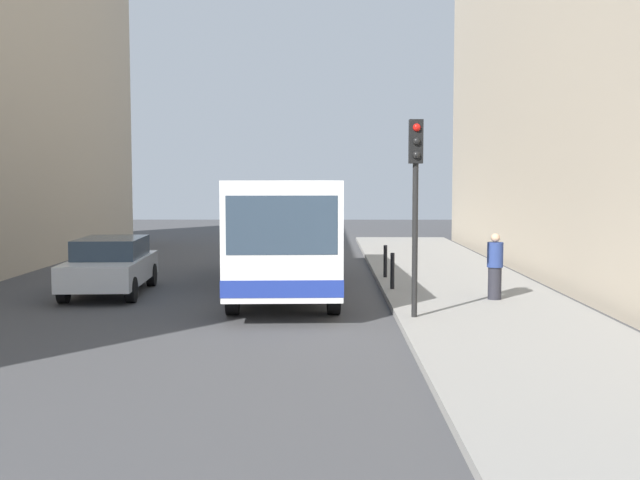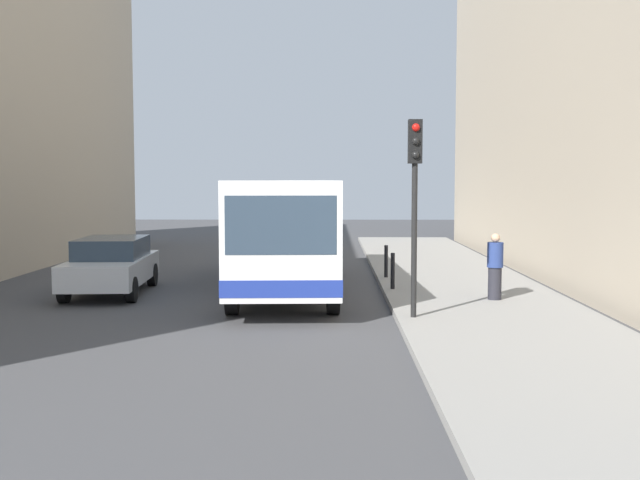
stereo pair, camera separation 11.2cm
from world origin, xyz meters
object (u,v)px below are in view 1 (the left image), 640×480
car_beside_bus (111,264)px  traffic_light (416,180)px  pedestrian_near_signal (495,267)px  bollard_mid (385,261)px  bollard_near (392,271)px  bus (285,227)px

car_beside_bus → traffic_light: size_ratio=1.10×
traffic_light → pedestrian_near_signal: bearing=47.6°
car_beside_bus → bollard_mid: 7.81m
bollard_near → car_beside_bus: bearing=179.6°
traffic_light → bollard_mid: size_ratio=4.32×
traffic_light → bollard_near: traffic_light is taller
bus → bollard_near: bearing=159.3°
pedestrian_near_signal → car_beside_bus: bearing=-85.9°
traffic_light → bollard_near: 4.82m
car_beside_bus → traffic_light: traffic_light is taller
bollard_mid → pedestrian_near_signal: bearing=-61.2°
bollard_mid → pedestrian_near_signal: 4.79m
car_beside_bus → pedestrian_near_signal: 9.92m
traffic_light → pedestrian_near_signal: size_ratio=2.58×
bus → traffic_light: size_ratio=2.71×
bollard_mid → pedestrian_near_signal: (2.30, -4.19, 0.31)m
bollard_near → bollard_mid: same height
bus → bollard_near: bus is taller
bollard_near → pedestrian_near_signal: 2.92m
traffic_light → bollard_near: (-0.10, 4.19, -2.38)m
bus → bollard_mid: bearing=-155.4°
bollard_near → bollard_mid: bearing=90.0°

